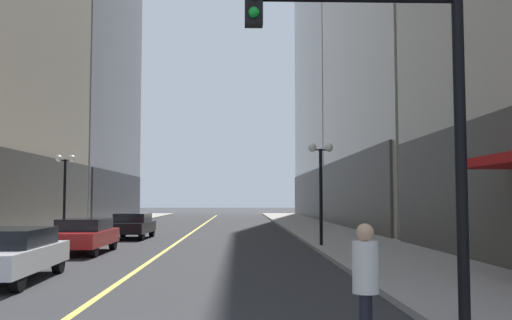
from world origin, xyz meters
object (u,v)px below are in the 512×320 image
Objects in this scene: car_white at (9,253)px; street_lamp_right_mid at (321,171)px; street_lamp_left_far at (65,177)px; car_red at (84,234)px; fire_hydrant_right at (368,254)px; pedestrian_in_white_shirt at (366,280)px; car_black at (132,225)px; traffic_light_near_right at (392,91)px.

street_lamp_right_mid is at bearing 45.73° from car_white.
street_lamp_left_far is 14.55m from street_lamp_right_mid.
street_lamp_right_mid reaches higher than car_red.
car_white is 10.12m from fire_hydrant_right.
car_red is 2.52× the size of pedestrian_in_white_shirt.
fire_hydrant_right is (13.30, -13.54, -2.86)m from street_lamp_left_far.
car_black is at bearing 126.36° from fire_hydrant_right.
car_red is 1.08× the size of car_black.
car_white is 5.99× the size of fire_hydrant_right.
street_lamp_left_far reaches higher than pedestrian_in_white_shirt.
car_white is at bearing -90.55° from car_black.
pedestrian_in_white_shirt is at bearing -120.17° from traffic_light_near_right.
car_red is 9.74m from street_lamp_left_far.
car_white is 15.82m from car_black.
car_red and car_black have the same top height.
street_lamp_left_far is at bearing 151.64° from street_lamp_right_mid.
street_lamp_left_far is 19.19m from fire_hydrant_right.
car_black is at bearing 89.45° from car_white.
traffic_light_near_right is at bearing -69.81° from car_black.
car_black reaches higher than fire_hydrant_right.
pedestrian_in_white_shirt is at bearing -72.46° from car_black.
car_black is 2.32× the size of pedestrian_in_white_shirt.
fire_hydrant_right is at bearing 77.24° from pedestrian_in_white_shirt.
pedestrian_in_white_shirt is 2.19× the size of fire_hydrant_right.
pedestrian_in_white_shirt is 26.14m from street_lamp_left_far.
street_lamp_right_mid is 5.54× the size of fire_hydrant_right.
street_lamp_right_mid reaches higher than fire_hydrant_right.
pedestrian_in_white_shirt is 0.31× the size of traffic_light_near_right.
traffic_light_near_right is (8.17, -5.99, 3.02)m from car_white.
car_red is at bearing 117.15° from pedestrian_in_white_shirt.
car_black is 11.36m from street_lamp_right_mid.
traffic_light_near_right is at bearing -58.46° from car_red.
street_lamp_right_mid is (9.39, 1.86, 2.54)m from car_red.
street_lamp_left_far is at bearing 117.73° from traffic_light_near_right.
car_black is at bearing 110.19° from traffic_light_near_right.
fire_hydrant_right is (2.28, 10.06, -0.62)m from pedestrian_in_white_shirt.
car_red is at bearing -68.73° from street_lamp_left_far.
car_black is 5.08× the size of fire_hydrant_right.
car_black is 0.92× the size of street_lamp_left_far.
car_black is 0.72× the size of traffic_light_near_right.
car_red reaches higher than fire_hydrant_right.
traffic_light_near_right reaches higher than street_lamp_left_far.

